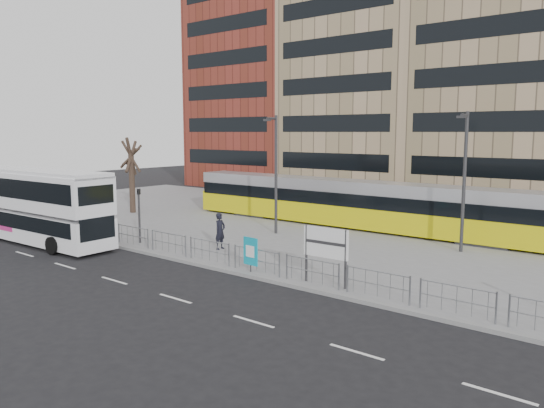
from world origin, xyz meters
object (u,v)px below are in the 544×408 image
Objects in this scene: lamp_post_west at (275,169)px; station_sign at (326,245)px; tram at (356,204)px; pedestrian at (220,231)px; ad_panel at (251,252)px; lamp_post_east at (464,176)px; traffic_light_west at (139,208)px; double_decker_bus at (41,204)px; bare_tree at (130,136)px.

station_sign is at bearing -41.01° from lamp_post_west.
tram reaches higher than pedestrian.
lamp_post_west is at bearing 137.33° from station_sign.
ad_panel is 0.22× the size of lamp_post_east.
traffic_light_west is at bearing -148.53° from lamp_post_east.
lamp_post_east is at bearing 63.31° from ad_panel.
double_decker_bus reaches higher than tram.
bare_tree is at bearing -174.62° from lamp_post_east.
lamp_post_west is (9.07, 10.24, 1.83)m from double_decker_bus.
ad_panel is 0.22× the size of lamp_post_west.
lamp_post_east is at bearing 29.84° from double_decker_bus.
station_sign is 0.33× the size of lamp_post_east.
double_decker_bus is at bearing -131.53° from lamp_post_west.
ad_panel is 21.02m from bare_tree.
station_sign reaches higher than pedestrian.
bare_tree is (-5.05, 10.03, 3.77)m from double_decker_bus.
traffic_light_west is 0.42× the size of lamp_post_east.
lamp_post_east is (5.94, 9.98, 3.09)m from ad_panel.
bare_tree is at bearing 66.13° from pedestrian.
traffic_light_west is at bearing 176.54° from station_sign.
station_sign is 10.10m from lamp_post_east.
double_decker_bus reaches higher than traffic_light_west.
lamp_post_west is 0.90× the size of bare_tree.
tram is at bearing 17.15° from bare_tree.
station_sign is 1.22× the size of pedestrian.
bare_tree reaches higher than ad_panel.
tram is 10.96× the size of station_sign.
tram is 16.67× the size of ad_panel.
tram is 3.59× the size of lamp_post_east.
station_sign is (17.62, 2.80, -0.50)m from double_decker_bus.
traffic_light_west is at bearing 105.54° from pedestrian.
station_sign is 24.17m from bare_tree.
bare_tree is (-9.89, 6.83, 3.95)m from traffic_light_west.
double_decker_bus is at bearing -148.03° from lamp_post_east.
lamp_post_west is (4.23, 7.03, 2.02)m from traffic_light_west.
bare_tree reaches higher than station_sign.
double_decker_bus is 4.50× the size of station_sign.
station_sign is at bearing -102.97° from lamp_post_east.
station_sign is 0.33× the size of lamp_post_west.
tram is 18.23m from bare_tree.
lamp_post_east is (19.82, 12.37, 1.85)m from double_decker_bus.
lamp_post_west is at bearing 125.66° from ad_panel.
lamp_post_west reaches higher than traffic_light_west.
double_decker_bus is at bearing -151.52° from traffic_light_west.
lamp_post_west is 0.99× the size of lamp_post_east.
double_decker_bus is 19.33m from tram.
traffic_light_west is (-12.78, 0.40, 0.32)m from station_sign.
tram is at bearing 113.16° from station_sign.
double_decker_bus reaches higher than pedestrian.
tram reaches higher than ad_panel.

